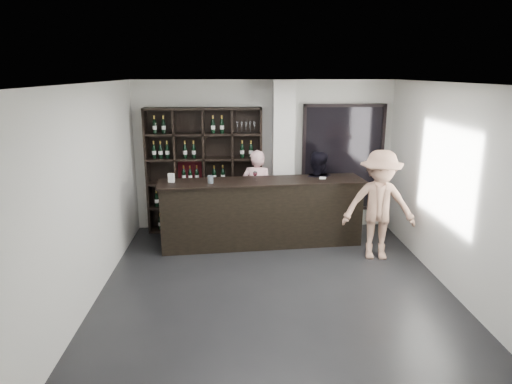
{
  "coord_description": "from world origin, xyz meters",
  "views": [
    {
      "loc": [
        -0.55,
        -6.03,
        3.05
      ],
      "look_at": [
        -0.22,
        1.1,
        1.16
      ],
      "focal_mm": 32.0,
      "sensor_mm": 36.0,
      "label": 1
    }
  ],
  "objects_px": {
    "wine_shelf": "(204,171)",
    "customer": "(379,205)",
    "taster_pink": "(257,192)",
    "tasting_counter": "(262,213)",
    "taster_black": "(316,194)"
  },
  "relations": [
    {
      "from": "wine_shelf",
      "to": "customer",
      "type": "bearing_deg",
      "value": -27.18
    },
    {
      "from": "customer",
      "to": "taster_pink",
      "type": "bearing_deg",
      "value": 153.04
    },
    {
      "from": "taster_black",
      "to": "customer",
      "type": "xyz_separation_m",
      "value": [
        0.85,
        -1.12,
        0.1
      ]
    },
    {
      "from": "taster_pink",
      "to": "customer",
      "type": "height_order",
      "value": "customer"
    },
    {
      "from": "taster_black",
      "to": "customer",
      "type": "height_order",
      "value": "customer"
    },
    {
      "from": "taster_pink",
      "to": "tasting_counter",
      "type": "bearing_deg",
      "value": 106.77
    },
    {
      "from": "wine_shelf",
      "to": "taster_black",
      "type": "distance_m",
      "value": 2.17
    },
    {
      "from": "wine_shelf",
      "to": "taster_pink",
      "type": "distance_m",
      "value": 1.09
    },
    {
      "from": "taster_pink",
      "to": "customer",
      "type": "xyz_separation_m",
      "value": [
        1.95,
        -1.3,
        0.1
      ]
    },
    {
      "from": "customer",
      "to": "wine_shelf",
      "type": "bearing_deg",
      "value": 159.62
    },
    {
      "from": "wine_shelf",
      "to": "tasting_counter",
      "type": "relative_size",
      "value": 0.66
    },
    {
      "from": "tasting_counter",
      "to": "taster_black",
      "type": "height_order",
      "value": "taster_black"
    },
    {
      "from": "tasting_counter",
      "to": "taster_pink",
      "type": "height_order",
      "value": "taster_pink"
    },
    {
      "from": "tasting_counter",
      "to": "customer",
      "type": "bearing_deg",
      "value": -25.75
    },
    {
      "from": "wine_shelf",
      "to": "taster_black",
      "type": "height_order",
      "value": "wine_shelf"
    }
  ]
}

